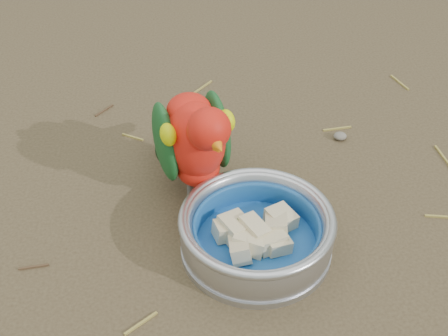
{
  "coord_description": "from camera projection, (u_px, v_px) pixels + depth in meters",
  "views": [
    {
      "loc": [
        0.02,
        -0.56,
        0.6
      ],
      "look_at": [
        0.07,
        0.09,
        0.08
      ],
      "focal_mm": 50.0,
      "sensor_mm": 36.0,
      "label": 1
    }
  ],
  "objects": [
    {
      "name": "ground_debris",
      "position": [
        142.0,
        224.0,
        0.86
      ],
      "size": [
        0.9,
        0.8,
        0.01
      ],
      "primitive_type": null,
      "color": "olive",
      "rests_on": "ground"
    },
    {
      "name": "fruit_wedges",
      "position": [
        257.0,
        233.0,
        0.81
      ],
      "size": [
        0.12,
        0.12,
        0.03
      ],
      "primitive_type": null,
      "color": "beige",
      "rests_on": "food_bowl"
    },
    {
      "name": "food_bowl",
      "position": [
        256.0,
        246.0,
        0.82
      ],
      "size": [
        0.2,
        0.2,
        0.02
      ],
      "primitive_type": "cylinder",
      "color": "#B2B2BA",
      "rests_on": "ground"
    },
    {
      "name": "bowl_wall",
      "position": [
        257.0,
        229.0,
        0.8
      ],
      "size": [
        0.2,
        0.2,
        0.04
      ],
      "primitive_type": null,
      "color": "#B2B2BA",
      "rests_on": "food_bowl"
    },
    {
      "name": "lory_parrot",
      "position": [
        195.0,
        148.0,
        0.86
      ],
      "size": [
        0.17,
        0.24,
        0.18
      ],
      "primitive_type": null,
      "rotation": [
        0.0,
        0.0,
        -2.82
      ],
      "color": "red",
      "rests_on": "ground"
    },
    {
      "name": "ground",
      "position": [
        178.0,
        260.0,
        0.81
      ],
      "size": [
        60.0,
        60.0,
        0.0
      ],
      "primitive_type": "plane",
      "color": "#4B3D29"
    }
  ]
}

